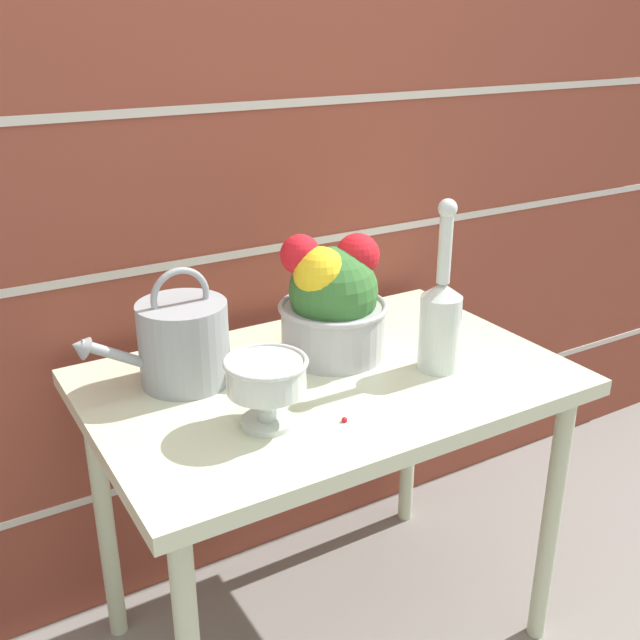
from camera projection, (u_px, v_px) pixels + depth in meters
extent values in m
plane|color=gray|center=(327.00, 631.00, 1.94)|extent=(12.00, 12.00, 0.00)
cube|color=brown|center=(238.00, 179.00, 1.86)|extent=(3.60, 0.08, 2.20)
cube|color=beige|center=(256.00, 449.00, 2.12)|extent=(3.53, 0.00, 0.02)
cube|color=beige|center=(248.00, 252.00, 1.90)|extent=(3.53, 0.00, 0.02)
cube|color=beige|center=(243.00, 106.00, 1.76)|extent=(3.53, 0.00, 0.02)
cube|color=beige|center=(328.00, 382.00, 1.66)|extent=(1.04, 0.68, 0.04)
cylinder|color=beige|center=(551.00, 520.00, 1.80)|extent=(0.04, 0.04, 0.70)
cylinder|color=beige|center=(105.00, 518.00, 1.81)|extent=(0.04, 0.04, 0.70)
cylinder|color=beige|center=(410.00, 420.00, 2.25)|extent=(0.04, 0.04, 0.70)
cylinder|color=#93999E|center=(184.00, 343.00, 1.60)|extent=(0.19, 0.19, 0.18)
cylinder|color=#93999E|center=(115.00, 354.00, 1.52)|extent=(0.14, 0.02, 0.09)
cone|color=#93999E|center=(79.00, 346.00, 1.48)|extent=(0.05, 0.05, 0.06)
torus|color=#93999E|center=(180.00, 297.00, 1.56)|extent=(0.13, 0.01, 0.13)
cylinder|color=silver|center=(268.00, 422.00, 1.46)|extent=(0.11, 0.11, 0.01)
cylinder|color=silver|center=(267.00, 405.00, 1.44)|extent=(0.04, 0.04, 0.06)
sphere|color=silver|center=(267.00, 403.00, 1.44)|extent=(0.04, 0.04, 0.04)
cylinder|color=silver|center=(266.00, 376.00, 1.42)|extent=(0.15, 0.15, 0.06)
torus|color=silver|center=(266.00, 362.00, 1.41)|extent=(0.16, 0.16, 0.01)
cylinder|color=#ADADB2|center=(333.00, 330.00, 1.74)|extent=(0.24, 0.24, 0.12)
torus|color=#ADADB2|center=(333.00, 306.00, 1.71)|extent=(0.25, 0.25, 0.01)
sphere|color=#387033|center=(333.00, 292.00, 1.70)|extent=(0.20, 0.20, 0.20)
sphere|color=yellow|center=(320.00, 273.00, 1.65)|extent=(0.12, 0.12, 0.12)
sphere|color=red|center=(301.00, 255.00, 1.66)|extent=(0.09, 0.09, 0.09)
sphere|color=red|center=(358.00, 255.00, 1.69)|extent=(0.10, 0.10, 0.10)
cylinder|color=silver|center=(439.00, 333.00, 1.66)|extent=(0.09, 0.09, 0.17)
cone|color=silver|center=(442.00, 290.00, 1.62)|extent=(0.09, 0.09, 0.03)
cylinder|color=silver|center=(445.00, 249.00, 1.58)|extent=(0.03, 0.03, 0.15)
sphere|color=silver|center=(448.00, 208.00, 1.55)|extent=(0.04, 0.04, 0.04)
sphere|color=red|center=(344.00, 420.00, 1.47)|extent=(0.01, 0.01, 0.01)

